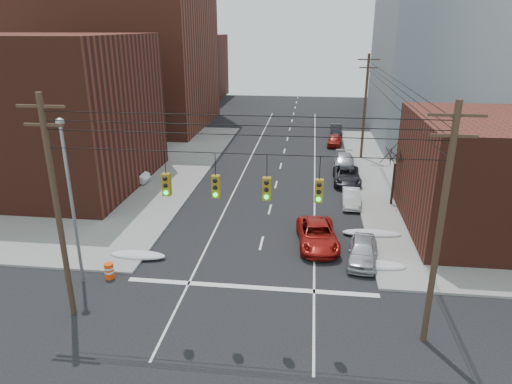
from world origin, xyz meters
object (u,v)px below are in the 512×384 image
(parked_car_f, at_px, (336,130))
(lot_car_a, at_px, (125,175))
(red_pickup, at_px, (317,235))
(parked_car_e, at_px, (335,140))
(lot_car_b, at_px, (130,160))
(parked_car_b, at_px, (351,198))
(lot_car_c, at_px, (67,182))
(parked_car_c, at_px, (347,176))
(parked_car_d, at_px, (344,162))
(parked_car_a, at_px, (363,251))
(construction_barrel, at_px, (109,271))
(lot_car_d, at_px, (103,150))

(parked_car_f, relative_size, lot_car_a, 0.94)
(red_pickup, distance_m, parked_car_e, 27.11)
(parked_car_e, distance_m, lot_car_b, 24.02)
(parked_car_b, relative_size, parked_car_e, 0.98)
(parked_car_b, bearing_deg, lot_car_c, -178.36)
(lot_car_a, xyz_separation_m, lot_car_b, (-1.63, 5.14, -0.10))
(parked_car_c, xyz_separation_m, lot_car_c, (-24.23, -5.34, 0.19))
(parked_car_d, xyz_separation_m, parked_car_f, (-0.15, 15.53, -0.05))
(parked_car_a, bearing_deg, parked_car_d, 97.90)
(lot_car_a, distance_m, lot_car_b, 5.40)
(red_pickup, height_order, lot_car_b, red_pickup)
(parked_car_b, bearing_deg, lot_car_b, 161.77)
(parked_car_f, distance_m, lot_car_c, 35.01)
(parked_car_c, distance_m, parked_car_d, 4.55)
(parked_car_d, relative_size, lot_car_b, 1.13)
(red_pickup, distance_m, parked_car_d, 17.83)
(parked_car_b, xyz_separation_m, construction_barrel, (-14.54, -13.20, -0.16))
(parked_car_c, bearing_deg, red_pickup, -101.35)
(construction_barrel, bearing_deg, lot_car_b, 108.63)
(parked_car_f, height_order, lot_car_b, lot_car_b)
(parked_car_b, relative_size, construction_barrel, 4.17)
(parked_car_a, bearing_deg, parked_car_b, 97.90)
(lot_car_b, bearing_deg, lot_car_d, 69.02)
(parked_car_d, xyz_separation_m, parked_car_e, (-0.58, 9.40, -0.05))
(parked_car_c, height_order, lot_car_c, lot_car_c)
(parked_car_f, distance_m, construction_barrel, 41.40)
(parked_car_c, relative_size, construction_barrel, 5.58)
(parked_car_f, relative_size, lot_car_c, 0.78)
(parked_car_c, height_order, parked_car_f, parked_car_c)
(red_pickup, relative_size, parked_car_c, 1.03)
(parked_car_a, distance_m, lot_car_d, 32.98)
(parked_car_a, height_order, lot_car_d, lot_car_d)
(parked_car_a, xyz_separation_m, parked_car_d, (0.00, 19.54, 0.00))
(lot_car_b, xyz_separation_m, lot_car_c, (-2.52, -7.85, 0.15))
(parked_car_a, distance_m, parked_car_e, 28.95)
(parked_car_a, relative_size, lot_car_d, 0.97)
(red_pickup, relative_size, lot_car_c, 1.02)
(lot_car_b, relative_size, lot_car_c, 0.84)
(red_pickup, bearing_deg, parked_car_b, 64.13)
(parked_car_d, distance_m, construction_barrel, 27.45)
(red_pickup, bearing_deg, parked_car_f, 79.58)
(parked_car_b, bearing_deg, lot_car_a, 173.89)
(parked_car_a, distance_m, parked_car_f, 35.08)
(parked_car_b, height_order, parked_car_f, parked_car_f)
(parked_car_e, distance_m, lot_car_c, 30.52)
(lot_car_a, bearing_deg, lot_car_d, 40.65)
(lot_car_d, bearing_deg, lot_car_b, -109.99)
(parked_car_d, bearing_deg, construction_barrel, -118.70)
(lot_car_a, relative_size, lot_car_b, 0.99)
(parked_car_f, distance_m, lot_car_b, 27.81)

